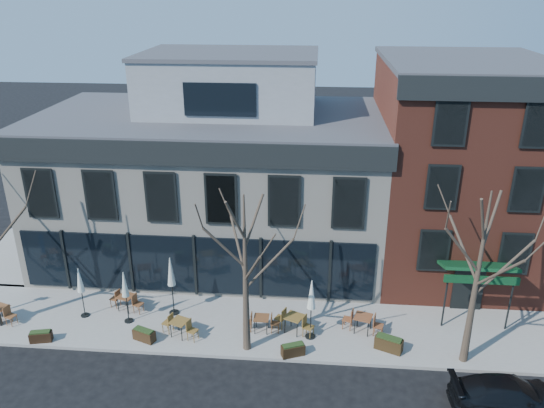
{
  "coord_description": "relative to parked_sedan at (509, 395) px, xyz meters",
  "views": [
    {
      "loc": [
        5.65,
        -22.24,
        14.48
      ],
      "look_at": [
        3.56,
        2.0,
        4.38
      ],
      "focal_mm": 35.0,
      "sensor_mm": 36.0,
      "label": 1
    }
  ],
  "objects": [
    {
      "name": "ground",
      "position": [
        -12.98,
        6.37,
        -0.62
      ],
      "size": [
        120.0,
        120.0,
        0.0
      ],
      "primitive_type": "plane",
      "color": "black",
      "rests_on": "ground"
    },
    {
      "name": "sidewalk_front",
      "position": [
        -9.73,
        4.22,
        -0.54
      ],
      "size": [
        33.5,
        4.7,
        0.15
      ],
      "primitive_type": "cube",
      "color": "gray",
      "rests_on": "ground"
    },
    {
      "name": "sidewalk_side",
      "position": [
        -24.23,
        12.37,
        -0.54
      ],
      "size": [
        4.5,
        12.0,
        0.15
      ],
      "primitive_type": "cube",
      "color": "gray",
      "rests_on": "ground"
    },
    {
      "name": "corner_building",
      "position": [
        -12.91,
        11.44,
        4.11
      ],
      "size": [
        18.39,
        10.39,
        11.1
      ],
      "color": "beige",
      "rests_on": "ground"
    },
    {
      "name": "red_brick_building",
      "position": [
        0.02,
        11.36,
        5.02
      ],
      "size": [
        8.2,
        11.78,
        11.18
      ],
      "color": "brown",
      "rests_on": "ground"
    },
    {
      "name": "tree_mid",
      "position": [
        -9.97,
        2.47,
        3.17
      ],
      "size": [
        3.5,
        3.55,
        7.04
      ],
      "color": "#382B21",
      "rests_on": "sidewalk_front"
    },
    {
      "name": "tree_right",
      "position": [
        -0.97,
        2.47,
        3.4
      ],
      "size": [
        3.72,
        3.77,
        7.48
      ],
      "color": "#382B21",
      "rests_on": "sidewalk_front"
    },
    {
      "name": "parked_sedan",
      "position": [
        0.0,
        0.0,
        0.0
      ],
      "size": [
        4.34,
        1.96,
        1.24
      ],
      "primitive_type": "imported",
      "rotation": [
        0.0,
        0.0,
        1.62
      ],
      "color": "black",
      "rests_on": "ground"
    },
    {
      "name": "cafe_set_0",
      "position": [
        -21.48,
        3.45,
        0.0
      ],
      "size": [
        1.78,
        0.95,
        0.91
      ],
      "color": "brown",
      "rests_on": "sidewalk_front"
    },
    {
      "name": "cafe_set_1",
      "position": [
        -16.04,
        4.87,
        0.01
      ],
      "size": [
        1.8,
        0.94,
        0.92
      ],
      "color": "brown",
      "rests_on": "sidewalk_front"
    },
    {
      "name": "cafe_set_2",
      "position": [
        -13.02,
        3.09,
        0.01
      ],
      "size": [
        1.81,
        1.06,
        0.94
      ],
      "color": "brown",
      "rests_on": "sidewalk_front"
    },
    {
      "name": "cafe_set_3",
      "position": [
        -9.49,
        3.74,
        -0.02
      ],
      "size": [
        1.66,
        0.67,
        0.88
      ],
      "color": "brown",
      "rests_on": "sidewalk_front"
    },
    {
      "name": "cafe_set_4",
      "position": [
        -8.04,
        3.8,
        0.04
      ],
      "size": [
        1.9,
        1.21,
        0.99
      ],
      "color": "brown",
      "rests_on": "sidewalk_front"
    },
    {
      "name": "cafe_set_5",
      "position": [
        -5.0,
        4.08,
        0.03
      ],
      "size": [
        1.9,
        0.97,
        0.98
      ],
      "color": "brown",
      "rests_on": "sidewalk_front"
    },
    {
      "name": "umbrella_0",
      "position": [
        -17.84,
        4.19,
        1.3
      ],
      "size": [
        0.4,
        0.4,
        2.51
      ],
      "color": "black",
      "rests_on": "sidewalk_front"
    },
    {
      "name": "umbrella_1",
      "position": [
        -15.65,
        3.93,
        1.35
      ],
      "size": [
        0.41,
        0.41,
        2.58
      ],
      "color": "black",
      "rests_on": "sidewalk_front"
    },
    {
      "name": "umbrella_2",
      "position": [
        -13.74,
        4.76,
        1.61
      ],
      "size": [
        0.47,
        0.47,
        2.94
      ],
      "color": "black",
      "rests_on": "sidewalk_front"
    },
    {
      "name": "umbrella_3",
      "position": [
        -7.31,
        3.47,
        1.55
      ],
      "size": [
        0.46,
        0.46,
        2.85
      ],
      "color": "black",
      "rests_on": "sidewalk_front"
    },
    {
      "name": "planter_0",
      "position": [
        -18.93,
        2.17,
        -0.21
      ],
      "size": [
        0.97,
        0.55,
        0.51
      ],
      "color": "black",
      "rests_on": "sidewalk_front"
    },
    {
      "name": "planter_1",
      "position": [
        -14.5,
        2.64,
        -0.19
      ],
      "size": [
        1.07,
        0.73,
        0.55
      ],
      "color": "#322010",
      "rests_on": "sidewalk_front"
    },
    {
      "name": "planter_2",
      "position": [
        -8.01,
        2.17,
        -0.2
      ],
      "size": [
        1.05,
        0.72,
        0.55
      ],
      "color": "black",
      "rests_on": "sidewalk_front"
    },
    {
      "name": "planter_3",
      "position": [
        -3.99,
        2.87,
        -0.15
      ],
      "size": [
        1.24,
        0.88,
        0.64
      ],
      "color": "#322210",
      "rests_on": "sidewalk_front"
    }
  ]
}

